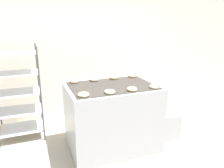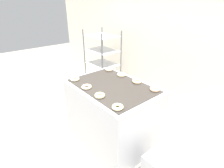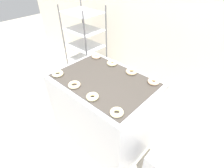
{
  "view_description": "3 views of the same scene",
  "coord_description": "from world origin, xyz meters",
  "px_view_note": "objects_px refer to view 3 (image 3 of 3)",
  "views": [
    {
      "loc": [
        -1.07,
        -2.08,
        1.84
      ],
      "look_at": [
        0.0,
        0.7,
        0.99
      ],
      "focal_mm": 35.0,
      "sensor_mm": 36.0,
      "label": 1
    },
    {
      "loc": [
        1.7,
        -0.72,
        2.05
      ],
      "look_at": [
        0.0,
        0.7,
        0.99
      ],
      "focal_mm": 28.0,
      "sensor_mm": 36.0,
      "label": 2
    },
    {
      "loc": [
        1.24,
        -0.52,
        2.17
      ],
      "look_at": [
        0.0,
        0.85,
        0.82
      ],
      "focal_mm": 28.0,
      "sensor_mm": 36.0,
      "label": 3
    }
  ],
  "objects_px": {
    "donut_far_right": "(153,81)",
    "donut_near_left": "(58,74)",
    "donut_near_midright": "(92,97)",
    "donut_far_midleft": "(112,63)",
    "donut_near_right": "(117,112)",
    "donut_far_left": "(96,56)",
    "fryer_machine": "(105,108)",
    "donut_far_midright": "(131,72)",
    "glaze_bin": "(161,167)",
    "baking_rack_cart": "(85,46)",
    "donut_near_midleft": "(74,85)"
  },
  "relations": [
    {
      "from": "donut_near_left",
      "to": "donut_far_midleft",
      "type": "height_order",
      "value": "donut_far_midleft"
    },
    {
      "from": "baking_rack_cart",
      "to": "donut_near_left",
      "type": "relative_size",
      "value": 10.7
    },
    {
      "from": "glaze_bin",
      "to": "donut_far_midleft",
      "type": "bearing_deg",
      "value": 160.6
    },
    {
      "from": "donut_near_left",
      "to": "donut_far_left",
      "type": "xyz_separation_m",
      "value": [
        0.02,
        0.65,
        0.0
      ]
    },
    {
      "from": "fryer_machine",
      "to": "donut_near_left",
      "type": "relative_size",
      "value": 9.08
    },
    {
      "from": "fryer_machine",
      "to": "donut_far_midright",
      "type": "distance_m",
      "value": 0.63
    },
    {
      "from": "donut_near_midleft",
      "to": "donut_near_midright",
      "type": "bearing_deg",
      "value": -1.01
    },
    {
      "from": "donut_far_midright",
      "to": "glaze_bin",
      "type": "bearing_deg",
      "value": -26.68
    },
    {
      "from": "donut_near_midright",
      "to": "donut_near_left",
      "type": "bearing_deg",
      "value": 178.91
    },
    {
      "from": "baking_rack_cart",
      "to": "donut_far_right",
      "type": "relative_size",
      "value": 11.24
    },
    {
      "from": "donut_far_right",
      "to": "fryer_machine",
      "type": "bearing_deg",
      "value": -145.47
    },
    {
      "from": "fryer_machine",
      "to": "donut_near_midleft",
      "type": "relative_size",
      "value": 9.12
    },
    {
      "from": "baking_rack_cart",
      "to": "donut_near_midright",
      "type": "bearing_deg",
      "value": -38.06
    },
    {
      "from": "donut_far_left",
      "to": "donut_near_right",
      "type": "bearing_deg",
      "value": -34.44
    },
    {
      "from": "fryer_machine",
      "to": "glaze_bin",
      "type": "bearing_deg",
      "value": -3.56
    },
    {
      "from": "donut_near_left",
      "to": "donut_near_midleft",
      "type": "bearing_deg",
      "value": -1.17
    },
    {
      "from": "fryer_machine",
      "to": "baking_rack_cart",
      "type": "xyz_separation_m",
      "value": [
        -1.28,
        0.8,
        0.28
      ]
    },
    {
      "from": "donut_near_left",
      "to": "donut_far_midleft",
      "type": "xyz_separation_m",
      "value": [
        0.33,
        0.65,
        0.0
      ]
    },
    {
      "from": "fryer_machine",
      "to": "glaze_bin",
      "type": "distance_m",
      "value": 1.0
    },
    {
      "from": "glaze_bin",
      "to": "donut_near_right",
      "type": "distance_m",
      "value": 0.95
    },
    {
      "from": "donut_near_midright",
      "to": "donut_far_left",
      "type": "relative_size",
      "value": 0.98
    },
    {
      "from": "donut_near_midright",
      "to": "donut_far_midleft",
      "type": "bearing_deg",
      "value": 115.8
    },
    {
      "from": "donut_near_midleft",
      "to": "glaze_bin",
      "type": "bearing_deg",
      "value": 13.38
    },
    {
      "from": "donut_far_midright",
      "to": "donut_far_right",
      "type": "bearing_deg",
      "value": -0.75
    },
    {
      "from": "donut_near_right",
      "to": "donut_far_left",
      "type": "bearing_deg",
      "value": 145.56
    },
    {
      "from": "glaze_bin",
      "to": "donut_far_left",
      "type": "relative_size",
      "value": 3.04
    },
    {
      "from": "donut_far_midright",
      "to": "donut_near_midright",
      "type": "bearing_deg",
      "value": -90.64
    },
    {
      "from": "donut_near_midleft",
      "to": "donut_near_right",
      "type": "height_order",
      "value": "donut_near_right"
    },
    {
      "from": "fryer_machine",
      "to": "donut_near_left",
      "type": "distance_m",
      "value": 0.77
    },
    {
      "from": "glaze_bin",
      "to": "donut_far_right",
      "type": "height_order",
      "value": "donut_far_right"
    },
    {
      "from": "donut_far_right",
      "to": "donut_near_left",
      "type": "bearing_deg",
      "value": -146.37
    },
    {
      "from": "fryer_machine",
      "to": "donut_near_left",
      "type": "xyz_separation_m",
      "value": [
        -0.49,
        -0.32,
        0.51
      ]
    },
    {
      "from": "fryer_machine",
      "to": "donut_near_midleft",
      "type": "height_order",
      "value": "donut_near_midleft"
    },
    {
      "from": "donut_far_left",
      "to": "donut_near_midright",
      "type": "bearing_deg",
      "value": -46.35
    },
    {
      "from": "donut_far_midleft",
      "to": "donut_far_right",
      "type": "height_order",
      "value": "donut_far_midleft"
    },
    {
      "from": "glaze_bin",
      "to": "donut_near_midright",
      "type": "height_order",
      "value": "donut_near_midright"
    },
    {
      "from": "donut_near_midright",
      "to": "baking_rack_cart",
      "type": "bearing_deg",
      "value": 141.94
    },
    {
      "from": "donut_far_midright",
      "to": "baking_rack_cart",
      "type": "bearing_deg",
      "value": 162.39
    },
    {
      "from": "glaze_bin",
      "to": "donut_far_midright",
      "type": "distance_m",
      "value": 1.18
    },
    {
      "from": "donut_near_midleft",
      "to": "donut_near_right",
      "type": "distance_m",
      "value": 0.65
    },
    {
      "from": "baking_rack_cart",
      "to": "donut_near_midright",
      "type": "relative_size",
      "value": 11.33
    },
    {
      "from": "donut_near_midright",
      "to": "donut_far_left",
      "type": "distance_m",
      "value": 0.92
    },
    {
      "from": "donut_near_left",
      "to": "donut_near_midright",
      "type": "height_order",
      "value": "donut_near_midright"
    },
    {
      "from": "glaze_bin",
      "to": "donut_near_left",
      "type": "relative_size",
      "value": 2.92
    },
    {
      "from": "glaze_bin",
      "to": "donut_near_midleft",
      "type": "xyz_separation_m",
      "value": [
        -1.11,
        -0.26,
        0.78
      ]
    },
    {
      "from": "donut_near_midleft",
      "to": "donut_near_right",
      "type": "bearing_deg",
      "value": -0.57
    },
    {
      "from": "glaze_bin",
      "to": "donut_near_right",
      "type": "relative_size",
      "value": 3.13
    },
    {
      "from": "glaze_bin",
      "to": "baking_rack_cart",
      "type": "bearing_deg",
      "value": 159.05
    },
    {
      "from": "donut_near_left",
      "to": "donut_near_midright",
      "type": "distance_m",
      "value": 0.65
    },
    {
      "from": "fryer_machine",
      "to": "donut_far_right",
      "type": "bearing_deg",
      "value": 34.53
    }
  ]
}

